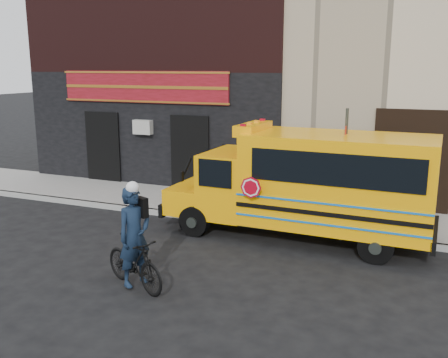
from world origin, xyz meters
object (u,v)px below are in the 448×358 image
object	(u,v)px
school_bus	(311,182)
bicycle	(134,262)
sign_pole	(344,170)
cyclist	(135,239)

from	to	relation	value
school_bus	bicycle	world-z (taller)	school_bus
school_bus	sign_pole	bearing A→B (deg)	15.01
sign_pole	cyclist	bearing A→B (deg)	-128.03
school_bus	sign_pole	size ratio (longest dim) A/B	2.07
sign_pole	bicycle	size ratio (longest dim) A/B	1.86
sign_pole	cyclist	world-z (taller)	sign_pole
sign_pole	bicycle	xyz separation A→B (m)	(-3.36, -4.38, -1.30)
school_bus	cyclist	bearing A→B (deg)	-122.44
cyclist	sign_pole	bearing A→B (deg)	-15.96
cyclist	bicycle	bearing A→B (deg)	-146.51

